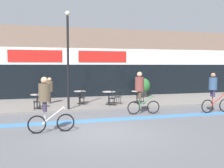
{
  "coord_description": "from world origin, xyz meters",
  "views": [
    {
      "loc": [
        -2.28,
        -9.25,
        2.49
      ],
      "look_at": [
        2.13,
        6.34,
        1.31
      ],
      "focal_mm": 42.0,
      "sensor_mm": 36.0,
      "label": 1
    }
  ],
  "objects_px": {
    "planter_pot": "(144,87)",
    "cyclist_2": "(214,90)",
    "cafe_chair_3_near": "(141,96)",
    "bistro_table_3": "(137,94)",
    "cafe_chair_2_side": "(119,96)",
    "lamp_post": "(68,53)",
    "pedestrian_near_end": "(50,88)",
    "bistro_table_0": "(37,98)",
    "cafe_chair_1_near": "(82,96)",
    "cafe_chair_2_near": "(112,97)",
    "bistro_table_1": "(80,95)",
    "cyclist_1": "(46,101)",
    "bistro_table_2": "(109,95)",
    "cyclist_0": "(140,89)",
    "cafe_chair_0_near": "(37,100)"
  },
  "relations": [
    {
      "from": "cafe_chair_0_near",
      "to": "cafe_chair_2_side",
      "type": "relative_size",
      "value": 1.0
    },
    {
      "from": "cafe_chair_2_side",
      "to": "cyclist_1",
      "type": "relative_size",
      "value": 0.44
    },
    {
      "from": "bistro_table_2",
      "to": "bistro_table_3",
      "type": "relative_size",
      "value": 1.07
    },
    {
      "from": "cafe_chair_3_near",
      "to": "pedestrian_near_end",
      "type": "bearing_deg",
      "value": 62.15
    },
    {
      "from": "planter_pot",
      "to": "lamp_post",
      "type": "xyz_separation_m",
      "value": [
        -6.07,
        -4.08,
        2.25
      ]
    },
    {
      "from": "cyclist_2",
      "to": "pedestrian_near_end",
      "type": "xyz_separation_m",
      "value": [
        -8.13,
        4.95,
        -0.1
      ]
    },
    {
      "from": "cafe_chair_2_side",
      "to": "lamp_post",
      "type": "xyz_separation_m",
      "value": [
        -3.15,
        -1.04,
        2.48
      ]
    },
    {
      "from": "cyclist_1",
      "to": "cyclist_2",
      "type": "relative_size",
      "value": 0.99
    },
    {
      "from": "bistro_table_1",
      "to": "bistro_table_3",
      "type": "xyz_separation_m",
      "value": [
        3.47,
        -0.64,
        -0.03
      ]
    },
    {
      "from": "lamp_post",
      "to": "cafe_chair_2_side",
      "type": "bearing_deg",
      "value": 18.32
    },
    {
      "from": "pedestrian_near_end",
      "to": "lamp_post",
      "type": "bearing_deg",
      "value": 116.22
    },
    {
      "from": "cyclist_2",
      "to": "cyclist_0",
      "type": "bearing_deg",
      "value": 170.11
    },
    {
      "from": "cafe_chair_2_side",
      "to": "cyclist_2",
      "type": "bearing_deg",
      "value": 134.17
    },
    {
      "from": "planter_pot",
      "to": "cyclist_2",
      "type": "distance_m",
      "value": 6.63
    },
    {
      "from": "bistro_table_3",
      "to": "lamp_post",
      "type": "height_order",
      "value": "lamp_post"
    },
    {
      "from": "planter_pot",
      "to": "cyclist_2",
      "type": "xyz_separation_m",
      "value": [
        1.19,
        -6.51,
        0.31
      ]
    },
    {
      "from": "lamp_post",
      "to": "cyclist_2",
      "type": "bearing_deg",
      "value": -18.52
    },
    {
      "from": "cyclist_2",
      "to": "pedestrian_near_end",
      "type": "distance_m",
      "value": 9.52
    },
    {
      "from": "cyclist_0",
      "to": "cyclist_2",
      "type": "xyz_separation_m",
      "value": [
        3.85,
        -0.63,
        -0.1
      ]
    },
    {
      "from": "bistro_table_3",
      "to": "pedestrian_near_end",
      "type": "height_order",
      "value": "pedestrian_near_end"
    },
    {
      "from": "bistro_table_1",
      "to": "cafe_chair_2_near",
      "type": "height_order",
      "value": "cafe_chair_2_near"
    },
    {
      "from": "cafe_chair_1_near",
      "to": "bistro_table_2",
      "type": "bearing_deg",
      "value": -89.88
    },
    {
      "from": "cyclist_1",
      "to": "bistro_table_1",
      "type": "bearing_deg",
      "value": 67.75
    },
    {
      "from": "cafe_chair_0_near",
      "to": "cyclist_1",
      "type": "xyz_separation_m",
      "value": [
        0.34,
        -4.41,
        0.55
      ]
    },
    {
      "from": "cafe_chair_2_side",
      "to": "cafe_chair_0_near",
      "type": "bearing_deg",
      "value": 5.19
    },
    {
      "from": "cafe_chair_3_near",
      "to": "bistro_table_0",
      "type": "bearing_deg",
      "value": 80.68
    },
    {
      "from": "bistro_table_2",
      "to": "cyclist_0",
      "type": "relative_size",
      "value": 0.37
    },
    {
      "from": "cafe_chair_1_near",
      "to": "bistro_table_3",
      "type": "bearing_deg",
      "value": -84.38
    },
    {
      "from": "cafe_chair_1_near",
      "to": "planter_pot",
      "type": "distance_m",
      "value": 5.92
    },
    {
      "from": "bistro_table_3",
      "to": "cyclist_1",
      "type": "xyz_separation_m",
      "value": [
        -5.65,
        -5.46,
        0.54
      ]
    },
    {
      "from": "bistro_table_3",
      "to": "cyclist_2",
      "type": "distance_m",
      "value": 4.65
    },
    {
      "from": "cafe_chair_2_side",
      "to": "cafe_chair_1_near",
      "type": "bearing_deg",
      "value": -9.56
    },
    {
      "from": "cafe_chair_3_near",
      "to": "cyclist_2",
      "type": "bearing_deg",
      "value": -143.64
    },
    {
      "from": "cyclist_2",
      "to": "pedestrian_near_end",
      "type": "bearing_deg",
      "value": 148.05
    },
    {
      "from": "lamp_post",
      "to": "bistro_table_3",
      "type": "bearing_deg",
      "value": 15.12
    },
    {
      "from": "cyclist_2",
      "to": "bistro_table_3",
      "type": "bearing_deg",
      "value": 127.88
    },
    {
      "from": "cafe_chair_1_near",
      "to": "cafe_chair_2_near",
      "type": "bearing_deg",
      "value": -110.09
    },
    {
      "from": "cafe_chair_2_side",
      "to": "cyclist_0",
      "type": "distance_m",
      "value": 2.93
    },
    {
      "from": "cafe_chair_2_side",
      "to": "cyclist_2",
      "type": "distance_m",
      "value": 5.41
    },
    {
      "from": "cafe_chair_0_near",
      "to": "cafe_chair_2_near",
      "type": "height_order",
      "value": "same"
    },
    {
      "from": "cafe_chair_3_near",
      "to": "cyclist_0",
      "type": "height_order",
      "value": "cyclist_0"
    },
    {
      "from": "planter_pot",
      "to": "cafe_chair_2_side",
      "type": "bearing_deg",
      "value": -133.8
    },
    {
      "from": "bistro_table_1",
      "to": "cafe_chair_0_near",
      "type": "bearing_deg",
      "value": -146.22
    },
    {
      "from": "cafe_chair_3_near",
      "to": "cyclist_0",
      "type": "xyz_separation_m",
      "value": [
        -0.99,
        -2.36,
        0.63
      ]
    },
    {
      "from": "bistro_table_0",
      "to": "cafe_chair_0_near",
      "type": "xyz_separation_m",
      "value": [
        0.01,
        -0.62,
        -0.03
      ]
    },
    {
      "from": "bistro_table_1",
      "to": "cyclist_0",
      "type": "xyz_separation_m",
      "value": [
        2.5,
        -3.63,
        0.59
      ]
    },
    {
      "from": "bistro_table_3",
      "to": "bistro_table_0",
      "type": "bearing_deg",
      "value": -175.96
    },
    {
      "from": "bistro_table_2",
      "to": "cyclist_1",
      "type": "distance_m",
      "value": 6.55
    },
    {
      "from": "cyclist_0",
      "to": "pedestrian_near_end",
      "type": "relative_size",
      "value": 1.34
    },
    {
      "from": "bistro_table_1",
      "to": "cyclist_1",
      "type": "relative_size",
      "value": 0.38
    }
  ]
}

